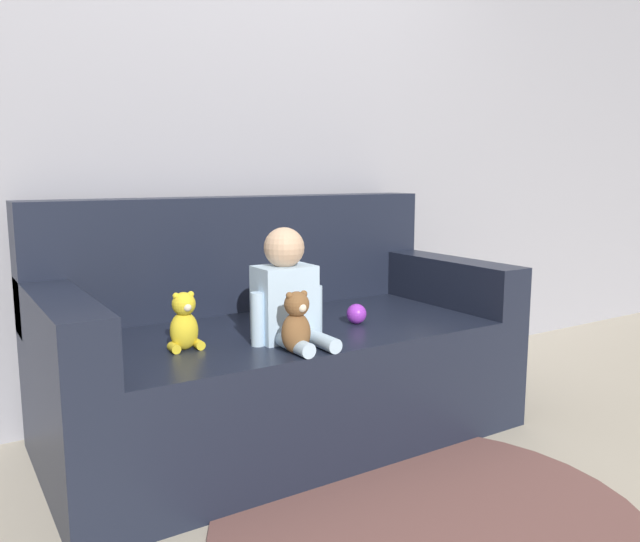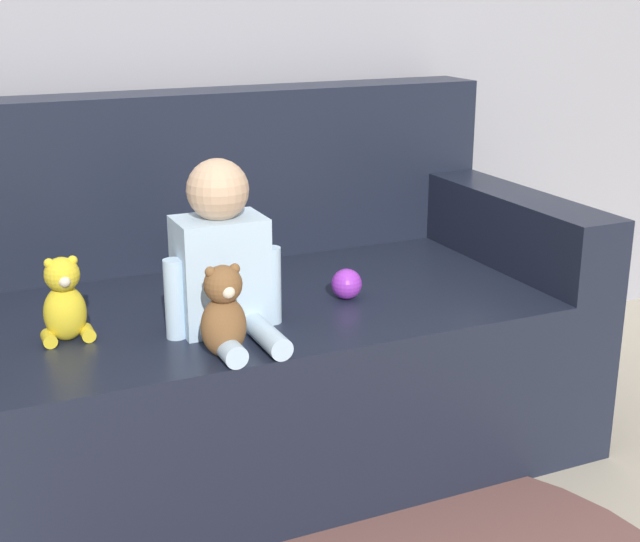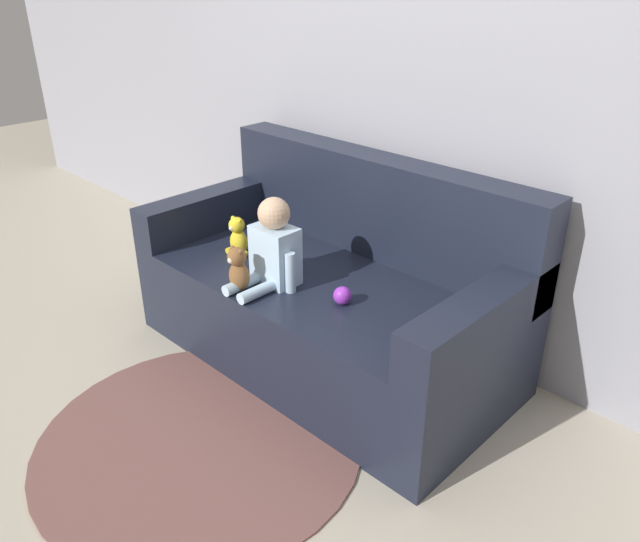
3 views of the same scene
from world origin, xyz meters
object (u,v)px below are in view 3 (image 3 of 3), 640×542
(person_baby, at_px, (273,248))
(teddy_bear_brown, at_px, (238,269))
(plush_toy_side, at_px, (238,237))
(couch, at_px, (332,294))
(toy_ball, at_px, (342,296))

(person_baby, distance_m, teddy_bear_brown, 0.18)
(teddy_bear_brown, distance_m, plush_toy_side, 0.38)
(couch, relative_size, toy_ball, 22.79)
(person_baby, bearing_deg, toy_ball, 11.25)
(person_baby, height_order, teddy_bear_brown, person_baby)
(teddy_bear_brown, xyz_separation_m, toy_ball, (0.40, 0.23, -0.06))
(person_baby, height_order, toy_ball, person_baby)
(person_baby, xyz_separation_m, teddy_bear_brown, (-0.05, -0.16, -0.06))
(couch, xyz_separation_m, toy_ball, (0.25, -0.20, 0.17))
(toy_ball, bearing_deg, plush_toy_side, 179.27)
(person_baby, relative_size, toy_ball, 5.08)
(couch, relative_size, person_baby, 4.49)
(couch, distance_m, plush_toy_side, 0.54)
(toy_ball, bearing_deg, couch, 140.39)
(couch, distance_m, toy_ball, 0.36)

